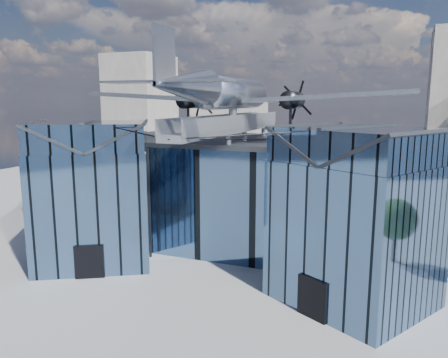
% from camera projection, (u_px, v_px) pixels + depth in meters
% --- Properties ---
extents(ground_plane, '(120.00, 120.00, 0.00)m').
position_uv_depth(ground_plane, '(215.00, 273.00, 34.51)').
color(ground_plane, gray).
extents(museum, '(32.88, 24.50, 17.60)m').
position_uv_depth(museum, '(240.00, 190.00, 38.86)').
color(museum, '#46668F').
rests_on(museum, ground).
extents(bg_towers, '(77.00, 24.50, 26.00)m').
position_uv_depth(bg_towers, '(331.00, 120.00, 78.42)').
color(bg_towers, gray).
rests_on(bg_towers, ground).
extents(tree_side_w, '(3.73, 3.73, 4.88)m').
position_uv_depth(tree_side_w, '(38.00, 186.00, 52.27)').
color(tree_side_w, '#302013').
rests_on(tree_side_w, ground).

